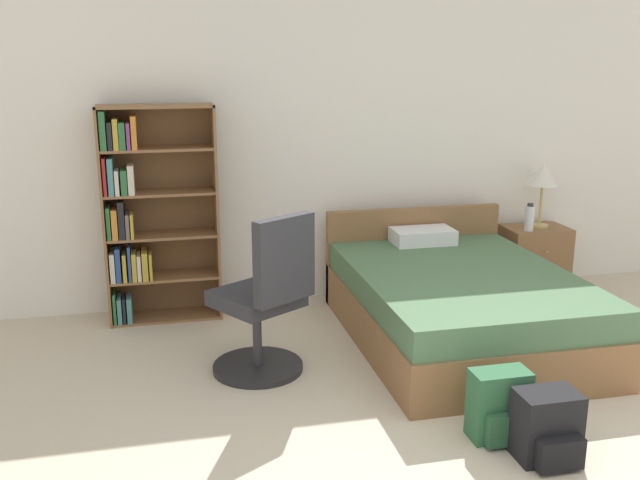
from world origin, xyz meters
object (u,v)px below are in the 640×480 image
(bed, at_px, (457,302))
(backpack_green, at_px, (500,407))
(backpack_black, at_px, (547,428))
(office_chair, at_px, (266,305))
(water_bottle, at_px, (529,218))
(table_lamp, at_px, (543,177))
(nightstand, at_px, (534,258))
(bookshelf, at_px, (146,212))

(bed, relative_size, backpack_green, 5.32)
(backpack_black, distance_m, backpack_green, 0.28)
(office_chair, xyz_separation_m, water_bottle, (2.46, 1.12, 0.20))
(table_lamp, height_order, backpack_black, table_lamp)
(table_lamp, height_order, water_bottle, table_lamp)
(bed, xyz_separation_m, backpack_green, (-0.34, -1.38, -0.09))
(backpack_black, height_order, backpack_green, backpack_green)
(nightstand, height_order, backpack_green, nightstand)
(backpack_black, xyz_separation_m, backpack_green, (-0.15, 0.24, 0.01))
(backpack_green, bearing_deg, water_bottle, 58.50)
(office_chair, height_order, backpack_black, office_chair)
(bed, bearing_deg, office_chair, -168.41)
(office_chair, relative_size, nightstand, 1.93)
(water_bottle, bearing_deg, bed, -140.75)
(table_lamp, bearing_deg, backpack_green, -123.18)
(water_bottle, height_order, backpack_black, water_bottle)
(office_chair, xyz_separation_m, backpack_black, (1.26, -1.33, -0.31))
(bed, relative_size, nightstand, 3.68)
(bookshelf, xyz_separation_m, backpack_green, (1.85, -2.30, -0.68))
(bookshelf, relative_size, office_chair, 1.53)
(nightstand, distance_m, water_bottle, 0.43)
(nightstand, xyz_separation_m, backpack_green, (-1.48, -2.30, -0.10))
(water_bottle, distance_m, backpack_green, 2.63)
(backpack_green, bearing_deg, backpack_black, -58.80)
(bookshelf, distance_m, nightstand, 3.38)
(office_chair, bearing_deg, nightstand, 25.13)
(bookshelf, height_order, bed, bookshelf)
(water_bottle, relative_size, backpack_green, 0.61)
(bookshelf, distance_m, bed, 2.45)
(bookshelf, xyz_separation_m, water_bottle, (3.20, -0.10, -0.19))
(water_bottle, bearing_deg, backpack_black, -116.17)
(office_chair, relative_size, backpack_black, 2.97)
(office_chair, bearing_deg, backpack_green, -44.16)
(backpack_green, bearing_deg, bookshelf, 128.76)
(bookshelf, height_order, nightstand, bookshelf)
(office_chair, relative_size, water_bottle, 4.57)
(nightstand, height_order, backpack_black, nightstand)
(table_lamp, bearing_deg, bed, -141.42)
(bookshelf, relative_size, nightstand, 2.96)
(bookshelf, height_order, backpack_black, bookshelf)
(nightstand, relative_size, backpack_black, 1.54)
(backpack_black, bearing_deg, water_bottle, 63.83)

